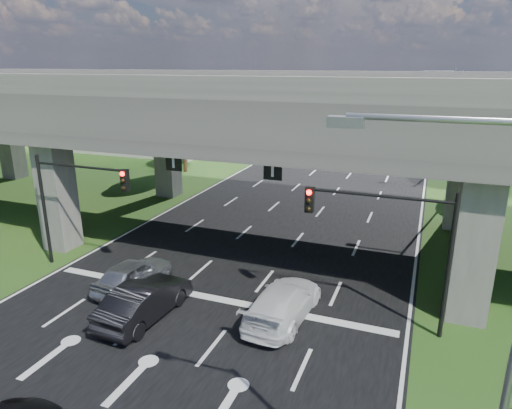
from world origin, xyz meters
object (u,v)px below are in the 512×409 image
Objects in this scene: streetlight_beyond at (446,109)px; car_white at (283,302)px; streetlight_near at (487,353)px; signal_right at (392,232)px; car_dark at (145,301)px; streetlight_far at (450,128)px; car_silver at (133,274)px; signal_left at (74,193)px.

streetlight_beyond is 37.89m from car_white.
streetlight_near is 1.00× the size of streetlight_beyond.
car_dark is (-9.62, -3.01, -3.34)m from signal_right.
car_dark is at bearing -162.61° from signal_right.
signal_right is 20.25m from streetlight_far.
car_silver is at bearing -41.78° from car_dark.
streetlight_beyond is (2.27, 36.06, 1.66)m from signal_right.
streetlight_beyond is (0.00, 46.00, 0.00)m from streetlight_near.
signal_left is at bearing 180.00° from signal_right.
streetlight_far is at bearing -114.14° from car_dark.
streetlight_far is 2.02× the size of car_dark.
signal_left is at bearing 150.98° from streetlight_near.
streetlight_beyond is at bearing -96.19° from car_white.
signal_right is 1.37× the size of car_silver.
streetlight_near is at bearing -90.00° from streetlight_far.
streetlight_far is at bearing 48.22° from signal_left.
car_silver is 2.94m from car_dark.
signal_right is 1.00× the size of signal_left.
streetlight_far is (17.92, 20.06, 1.66)m from signal_left.
signal_left is 1.37× the size of car_silver.
streetlight_beyond reaches higher than signal_left.
streetlight_near is at bearing 152.93° from car_dark.
signal_left is at bearing -131.78° from streetlight_far.
signal_right is 0.60× the size of streetlight_near.
car_white is (-6.39, 9.00, -5.05)m from streetlight_near.
streetlight_near is 17.38m from car_silver.
signal_left is at bearing -23.45° from car_dark.
streetlight_beyond is at bearing -104.14° from car_silver.
signal_left is 1.21× the size of car_dark.
streetlight_far is 26.44m from car_dark.
streetlight_near is at bearing -29.02° from signal_left.
car_dark is 0.94× the size of car_white.
signal_left reaches higher than car_white.
car_dark reaches higher than car_silver.
streetlight_near reaches higher than signal_right.
car_dark is at bearing 24.21° from car_white.
streetlight_far is at bearing 83.53° from signal_right.
streetlight_far is at bearing -90.00° from streetlight_beyond.
car_dark reaches higher than car_white.
streetlight_near is 2.02× the size of car_dark.
car_silver is at bearing 147.22° from streetlight_near.
signal_right is 10.33m from streetlight_near.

